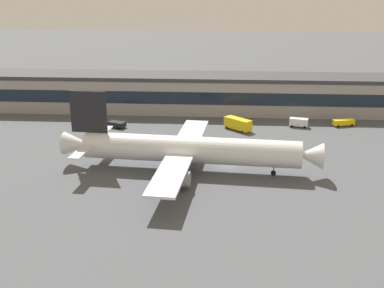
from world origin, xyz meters
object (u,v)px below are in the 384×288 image
Objects in this scene: traffic_cone_1 at (177,183)px; belt_loader at (343,122)px; airliner at (187,149)px; crew_van at (299,122)px; fuel_truck at (238,124)px; pushback_tractor at (117,124)px; traffic_cone_0 at (79,177)px.

belt_loader is at bearing 45.92° from traffic_cone_1.
airliner is 47.12m from crew_van.
fuel_truck is (-30.66, -6.02, 0.73)m from belt_loader.
pushback_tractor is 7.23× the size of traffic_cone_0.
belt_loader is 63.91m from traffic_cone_1.
crew_van reaches higher than traffic_cone_0.
crew_van is at bearing 13.44° from fuel_truck.
fuel_truck reaches higher than traffic_cone_1.
airliner is 8.72× the size of belt_loader.
pushback_tractor is 0.97× the size of crew_van.
crew_van is (52.69, 4.12, 0.41)m from pushback_tractor.
traffic_cone_0 is (-65.73, -44.30, -0.78)m from belt_loader.
crew_van is at bearing 38.86° from traffic_cone_0.
traffic_cone_1 is at bearing -109.08° from fuel_truck.
pushback_tractor is 35.02m from fuel_truck.
fuel_truck reaches higher than traffic_cone_0.
belt_loader is 79.27m from traffic_cone_0.
fuel_truck reaches higher than pushback_tractor.
airliner is 95.21× the size of traffic_cone_1.
crew_van is 54.20m from traffic_cone_1.
pushback_tractor is at bearing 179.83° from fuel_truck.
fuel_truck is at bearing -166.56° from crew_van.
airliner reaches higher than pushback_tractor.
airliner is 7.29× the size of fuel_truck.
airliner is 9.29m from traffic_cone_1.
belt_loader reaches higher than pushback_tractor.
belt_loader is (65.67, 5.92, 0.10)m from pushback_tractor.
belt_loader reaches higher than traffic_cone_0.
airliner reaches higher than fuel_truck.
traffic_cone_1 is at bearing -4.32° from traffic_cone_0.
airliner is 39.61m from pushback_tractor.
pushback_tractor reaches higher than traffic_cone_0.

